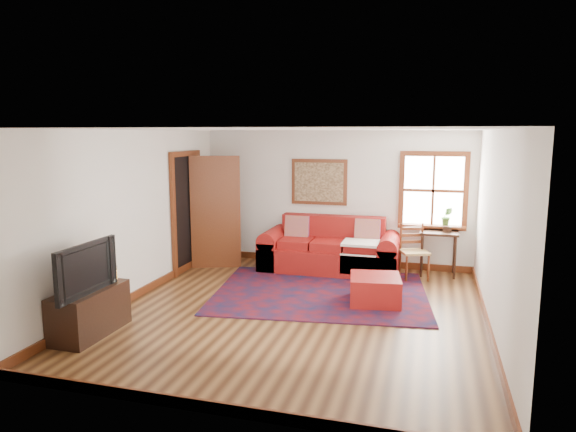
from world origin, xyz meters
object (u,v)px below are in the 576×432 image
(red_ottoman, at_px, (375,290))
(side_table, at_px, (439,239))
(media_cabinet, at_px, (90,312))
(red_leather_sofa, at_px, (330,253))
(ladder_back_chair, at_px, (413,249))

(red_ottoman, relative_size, side_table, 0.92)
(side_table, bearing_deg, media_cabinet, -136.38)
(red_ottoman, relative_size, media_cabinet, 0.68)
(side_table, height_order, media_cabinet, side_table)
(red_leather_sofa, bearing_deg, side_table, 5.93)
(red_ottoman, height_order, ladder_back_chair, ladder_back_chair)
(red_leather_sofa, xyz_separation_m, side_table, (1.87, 0.19, 0.33))
(red_ottoman, distance_m, media_cabinet, 3.87)
(side_table, bearing_deg, red_ottoman, -115.87)
(red_leather_sofa, height_order, side_table, red_leather_sofa)
(red_ottoman, distance_m, side_table, 2.07)
(red_ottoman, height_order, side_table, side_table)
(red_leather_sofa, distance_m, ladder_back_chair, 1.47)
(red_ottoman, relative_size, ladder_back_chair, 0.76)
(side_table, xyz_separation_m, ladder_back_chair, (-0.41, -0.31, -0.14))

